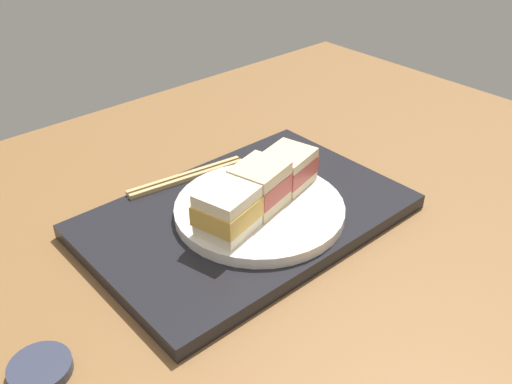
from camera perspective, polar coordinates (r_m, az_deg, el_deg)
name	(u,v)px	position (r cm, az deg, el deg)	size (l,w,h in cm)	color
ground_plane	(252,234)	(81.14, -0.42, -4.28)	(140.00, 100.00, 3.00)	brown
serving_tray	(247,216)	(80.42, -0.92, -2.41)	(44.50, 29.35, 2.11)	black
sandwich_plate	(259,210)	(78.45, 0.35, -1.79)	(23.76, 23.76, 1.56)	white
sandwich_near	(288,168)	(81.64, 3.24, 2.47)	(8.58, 7.82, 5.23)	beige
sandwich_middle	(260,186)	(76.31, 0.36, 0.62)	(8.33, 7.80, 6.23)	beige
sandwich_far	(227,211)	(71.63, -2.92, -1.90)	(8.78, 8.05, 6.03)	#EFE5C1
chopsticks_pair	(187,177)	(87.40, -7.04, 1.55)	(19.42, 4.57, 0.70)	tan
small_sauce_dish	(40,369)	(64.76, -21.06, -16.39)	(6.55, 6.55, 1.20)	#33384C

